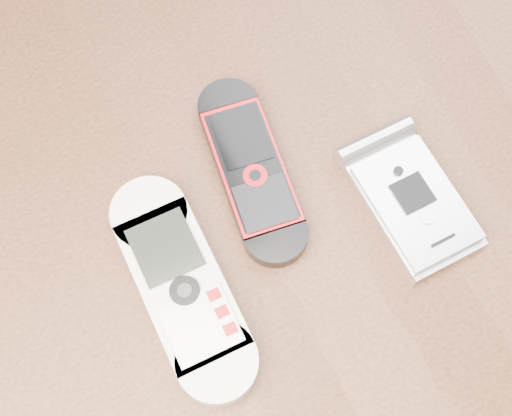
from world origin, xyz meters
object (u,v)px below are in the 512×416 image
object	(u,v)px
nokia_white	(182,286)
nokia_black_red	(251,169)
motorola_razr	(413,201)
table	(251,261)

from	to	relation	value
nokia_white	nokia_black_red	xyz separation A→B (m)	(0.08, 0.05, -0.00)
nokia_black_red	motorola_razr	bearing A→B (deg)	-31.29
nokia_black_red	motorola_razr	xyz separation A→B (m)	(0.09, -0.07, 0.00)
table	motorola_razr	bearing A→B (deg)	-22.70
table	nokia_black_red	xyz separation A→B (m)	(0.02, 0.03, 0.11)
nokia_white	nokia_black_red	size ratio (longest dim) A/B	1.11
table	nokia_white	distance (m)	0.13
table	nokia_white	bearing A→B (deg)	-156.98
nokia_black_red	motorola_razr	distance (m)	0.11
nokia_white	motorola_razr	bearing A→B (deg)	-4.70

